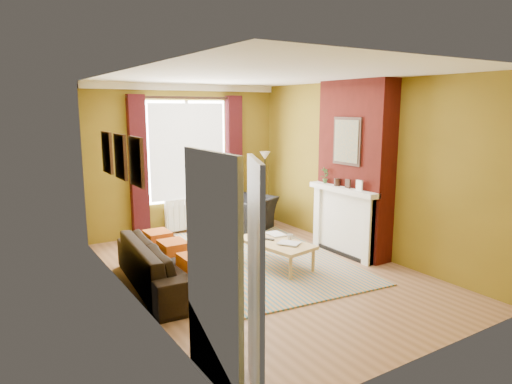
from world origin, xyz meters
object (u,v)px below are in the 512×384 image
(sofa, at_px, (166,263))
(armchair, at_px, (247,214))
(floor_lamp, at_px, (265,167))
(wicker_stool, at_px, (225,222))
(coffee_table, at_px, (275,244))

(sofa, height_order, armchair, armchair)
(armchair, distance_m, floor_lamp, 1.09)
(sofa, distance_m, wicker_stool, 2.83)
(coffee_table, xyz_separation_m, wicker_stool, (0.34, 2.19, -0.17))
(sofa, distance_m, coffee_table, 1.66)
(floor_lamp, bearing_deg, armchair, -153.04)
(wicker_stool, distance_m, floor_lamp, 1.39)
(armchair, bearing_deg, floor_lamp, -179.75)
(armchair, bearing_deg, coffee_table, 43.64)
(armchair, xyz_separation_m, floor_lamp, (0.61, 0.31, 0.85))
(coffee_table, relative_size, floor_lamp, 0.87)
(sofa, relative_size, coffee_table, 1.66)
(coffee_table, xyz_separation_m, floor_lamp, (1.32, 2.29, 0.82))
(floor_lamp, bearing_deg, coffee_table, -119.92)
(sofa, bearing_deg, wicker_stool, -40.53)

